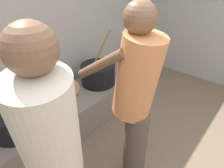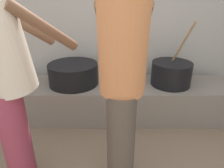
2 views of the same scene
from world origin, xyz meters
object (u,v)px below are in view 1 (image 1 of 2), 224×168
at_px(cooking_pot_secondary, 17,117).
at_px(cook_in_cream_shirt, 53,156).
at_px(cooking_pot_main, 98,74).
at_px(cook_in_orange_shirt, 135,97).

distance_m(cooking_pot_secondary, cook_in_cream_shirt, 1.09).
xyz_separation_m(cooking_pot_main, cook_in_cream_shirt, (-1.35, -0.96, 0.39)).
height_order(cooking_pot_main, cooking_pot_secondary, cooking_pot_main).
height_order(cooking_pot_secondary, cook_in_cream_shirt, cook_in_cream_shirt).
relative_size(cook_in_orange_shirt, cook_in_cream_shirt, 0.99).
relative_size(cooking_pot_main, cooking_pot_secondary, 1.27).
bearing_deg(cooking_pot_secondary, cook_in_cream_shirt, -103.12).
height_order(cook_in_orange_shirt, cook_in_cream_shirt, cook_in_cream_shirt).
height_order(cooking_pot_secondary, cook_in_orange_shirt, cook_in_orange_shirt).
height_order(cooking_pot_main, cook_in_cream_shirt, cook_in_cream_shirt).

